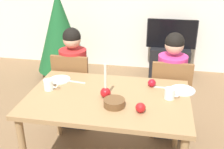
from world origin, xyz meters
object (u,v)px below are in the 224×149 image
(dining_table, at_px, (108,105))
(mug_left, at_px, (49,85))
(christmas_tree, at_px, (60,31))
(apple_by_left_plate, at_px, (152,83))
(plate_left, at_px, (60,80))
(mug_right, at_px, (170,94))
(chair_left, at_px, (74,86))
(apple_near_candle, at_px, (141,108))
(chair_right, at_px, (170,94))
(bowl_walnuts, at_px, (114,103))
(tv, at_px, (172,34))
(tv_stand, at_px, (169,61))
(plate_right, at_px, (182,90))
(person_left_child, at_px, (74,80))
(person_right_child, at_px, (170,88))
(candle_centerpiece, at_px, (106,91))

(dining_table, height_order, mug_left, mug_left)
(christmas_tree, distance_m, apple_by_left_plate, 2.26)
(plate_left, height_order, mug_right, mug_right)
(chair_left, relative_size, apple_near_candle, 11.25)
(chair_right, distance_m, mug_right, 0.62)
(mug_left, bearing_deg, chair_right, 27.71)
(mug_left, bearing_deg, dining_table, -3.24)
(mug_left, height_order, bowl_walnuts, mug_left)
(plate_left, bearing_deg, mug_right, -9.60)
(mug_left, bearing_deg, mug_right, 1.57)
(plate_left, height_order, bowl_walnuts, bowl_walnuts)
(dining_table, xyz_separation_m, mug_left, (-0.55, 0.03, 0.13))
(bowl_walnuts, xyz_separation_m, apple_by_left_plate, (0.28, 0.41, 0.01))
(dining_table, xyz_separation_m, tv, (0.58, 2.30, 0.04))
(tv_stand, distance_m, tv, 0.47)
(chair_right, xyz_separation_m, plate_right, (0.09, -0.38, 0.24))
(apple_by_left_plate, bearing_deg, mug_left, -165.75)
(mug_left, bearing_deg, christmas_tree, 107.81)
(christmas_tree, height_order, bowl_walnuts, christmas_tree)
(person_left_child, xyz_separation_m, bowl_walnuts, (0.60, -0.79, 0.21))
(tv_stand, height_order, tv, tv)
(chair_left, height_order, mug_left, chair_left)
(chair_left, height_order, apple_near_candle, chair_left)
(person_left_child, distance_m, tv_stand, 2.02)
(dining_table, xyz_separation_m, tv_stand, (0.58, 2.30, -0.43))
(dining_table, relative_size, mug_left, 10.60)
(tv, height_order, plate_right, tv)
(plate_left, distance_m, apple_near_candle, 0.94)
(person_left_child, height_order, tv, person_left_child)
(tv_stand, distance_m, bowl_walnuts, 2.56)
(chair_left, xyz_separation_m, chair_right, (1.07, 0.00, 0.00))
(chair_right, height_order, apple_by_left_plate, chair_right)
(tv_stand, height_order, apple_near_candle, apple_near_candle)
(christmas_tree, height_order, mug_left, christmas_tree)
(tv, relative_size, bowl_walnuts, 4.55)
(chair_right, distance_m, plate_right, 0.46)
(person_left_child, bearing_deg, apple_near_candle, -46.02)
(chair_left, xyz_separation_m, christmas_tree, (-0.64, 1.32, 0.25))
(chair_right, distance_m, christmas_tree, 2.18)
(plate_left, distance_m, plate_right, 1.17)
(person_right_child, xyz_separation_m, candle_centerpiece, (-0.57, -0.66, 0.24))
(dining_table, height_order, tv, tv)
(dining_table, bearing_deg, chair_left, 130.35)
(candle_centerpiece, relative_size, apple_near_candle, 3.81)
(dining_table, height_order, person_right_child, person_right_child)
(tv, bearing_deg, apple_by_left_plate, -96.08)
(dining_table, distance_m, chair_right, 0.84)
(person_left_child, relative_size, apple_by_left_plate, 15.85)
(person_left_child, relative_size, mug_right, 8.96)
(mug_right, height_order, apple_by_left_plate, mug_right)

